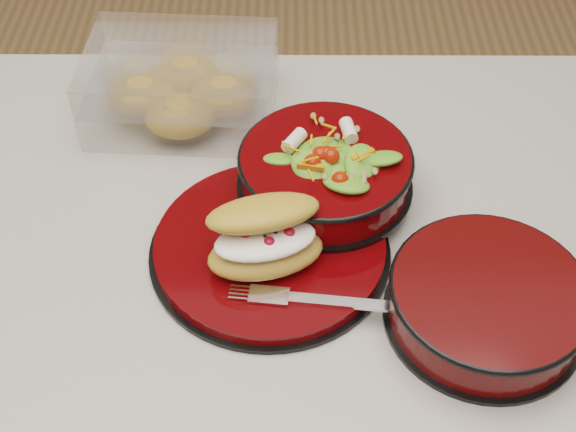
{
  "coord_description": "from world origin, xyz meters",
  "views": [
    {
      "loc": [
        -0.09,
        -0.59,
        1.58
      ],
      "look_at": [
        -0.09,
        0.01,
        0.94
      ],
      "focal_mm": 50.0,
      "sensor_mm": 36.0,
      "label": 1
    }
  ],
  "objects_px": {
    "pastry_box": "(182,86)",
    "extra_bowl": "(487,301)",
    "croissant": "(265,237)",
    "salad_bowl": "(325,167)",
    "fork": "(325,301)",
    "dinner_plate": "(271,248)"
  },
  "relations": [
    {
      "from": "fork",
      "to": "extra_bowl",
      "type": "bearing_deg",
      "value": -85.68
    },
    {
      "from": "dinner_plate",
      "to": "croissant",
      "type": "distance_m",
      "value": 0.05
    },
    {
      "from": "dinner_plate",
      "to": "extra_bowl",
      "type": "xyz_separation_m",
      "value": [
        0.22,
        -0.09,
        0.02
      ]
    },
    {
      "from": "dinner_plate",
      "to": "croissant",
      "type": "relative_size",
      "value": 1.95
    },
    {
      "from": "salad_bowl",
      "to": "extra_bowl",
      "type": "bearing_deg",
      "value": -47.32
    },
    {
      "from": "pastry_box",
      "to": "extra_bowl",
      "type": "xyz_separation_m",
      "value": [
        0.34,
        -0.33,
        -0.01
      ]
    },
    {
      "from": "croissant",
      "to": "pastry_box",
      "type": "xyz_separation_m",
      "value": [
        -0.11,
        0.27,
        -0.01
      ]
    },
    {
      "from": "pastry_box",
      "to": "fork",
      "type": "bearing_deg",
      "value": -58.57
    },
    {
      "from": "croissant",
      "to": "extra_bowl",
      "type": "relative_size",
      "value": 0.66
    },
    {
      "from": "pastry_box",
      "to": "extra_bowl",
      "type": "bearing_deg",
      "value": -41.29
    },
    {
      "from": "dinner_plate",
      "to": "extra_bowl",
      "type": "relative_size",
      "value": 1.29
    },
    {
      "from": "salad_bowl",
      "to": "fork",
      "type": "xyz_separation_m",
      "value": [
        -0.0,
        -0.17,
        -0.03
      ]
    },
    {
      "from": "dinner_plate",
      "to": "salad_bowl",
      "type": "height_order",
      "value": "salad_bowl"
    },
    {
      "from": "pastry_box",
      "to": "croissant",
      "type": "bearing_deg",
      "value": -63.94
    },
    {
      "from": "salad_bowl",
      "to": "pastry_box",
      "type": "height_order",
      "value": "salad_bowl"
    },
    {
      "from": "fork",
      "to": "pastry_box",
      "type": "distance_m",
      "value": 0.37
    },
    {
      "from": "dinner_plate",
      "to": "croissant",
      "type": "xyz_separation_m",
      "value": [
        -0.0,
        -0.02,
        0.05
      ]
    },
    {
      "from": "dinner_plate",
      "to": "extra_bowl",
      "type": "bearing_deg",
      "value": -21.52
    },
    {
      "from": "salad_bowl",
      "to": "extra_bowl",
      "type": "relative_size",
      "value": 0.99
    },
    {
      "from": "dinner_plate",
      "to": "pastry_box",
      "type": "height_order",
      "value": "pastry_box"
    },
    {
      "from": "salad_bowl",
      "to": "extra_bowl",
      "type": "xyz_separation_m",
      "value": [
        0.16,
        -0.17,
        -0.02
      ]
    },
    {
      "from": "salad_bowl",
      "to": "pastry_box",
      "type": "xyz_separation_m",
      "value": [
        -0.18,
        0.16,
        -0.01
      ]
    }
  ]
}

